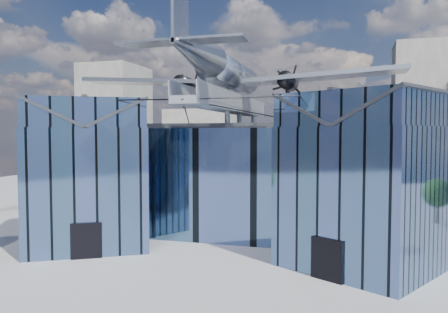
# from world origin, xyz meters

# --- Properties ---
(ground_plane) EXTENTS (120.00, 120.00, 0.00)m
(ground_plane) POSITION_xyz_m (0.00, 0.00, 0.00)
(ground_plane) COLOR gray
(museum) EXTENTS (32.88, 24.50, 17.60)m
(museum) POSITION_xyz_m (0.00, 5.82, 5.54)
(museum) COLOR #476391
(museum) RESTS_ON ground
(bg_towers) EXTENTS (77.00, 24.50, 26.00)m
(bg_towers) POSITION_xyz_m (1.45, 50.49, 10.01)
(bg_towers) COLOR gray
(bg_towers) RESTS_ON ground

